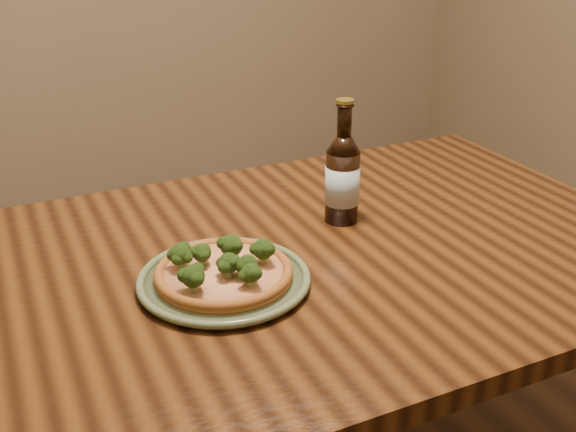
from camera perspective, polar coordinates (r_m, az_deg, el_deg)
name	(u,v)px	position (r m, az deg, el deg)	size (l,w,h in m)	color
table	(259,303)	(1.29, -2.50, -7.39)	(1.60, 0.90, 0.75)	#47260F
plate	(224,280)	(1.17, -5.43, -5.38)	(0.30, 0.30, 0.02)	#596948
pizza	(224,271)	(1.16, -5.47, -4.64)	(0.24, 0.24, 0.07)	brown
beer_bottle	(342,178)	(1.36, 4.63, 3.27)	(0.07, 0.07, 0.26)	black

